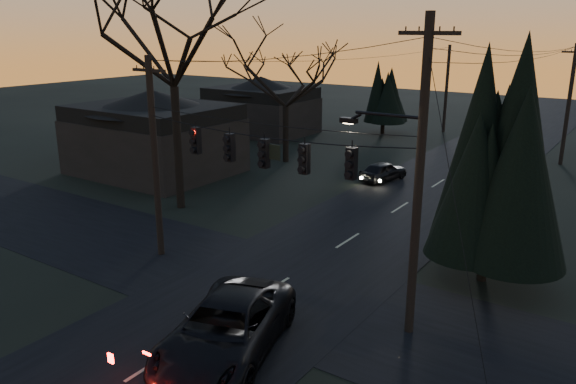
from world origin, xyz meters
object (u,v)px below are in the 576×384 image
Objects in this scene: utility_pole_far_l at (443,132)px; sedan_oncoming_a at (383,171)px; bare_tree_left at (171,34)px; suv_near at (226,329)px; utility_pole_far_r at (560,164)px; utility_pole_right at (409,331)px; evergreen_right at (494,162)px; utility_pole_left at (161,254)px.

sedan_oncoming_a is at bearing -81.77° from utility_pole_far_l.
bare_tree_left is 17.20m from suv_near.
bare_tree_left is at bearing -97.47° from utility_pole_far_l.
utility_pole_far_r is 2.31× the size of sedan_oncoming_a.
utility_pole_far_l is 0.61× the size of bare_tree_left.
bare_tree_left is at bearing -124.37° from utility_pole_far_r.
bare_tree_left is 3.58× the size of sedan_oncoming_a.
utility_pole_right is 1.25× the size of utility_pole_far_l.
utility_pole_far_r is 14.01m from utility_pole_far_l.
evergreen_right is at bearing -87.87° from utility_pole_far_r.
utility_pole_far_r is 14.32m from sedan_oncoming_a.
sedan_oncoming_a is at bearing 117.59° from utility_pole_right.
utility_pole_far_l is at bearing 111.88° from evergreen_right.
evergreen_right is at bearing 141.62° from sedan_oncoming_a.
utility_pole_far_l is at bearing 145.18° from utility_pole_far_r.
utility_pole_right is 1.20× the size of evergreen_right.
utility_pole_far_r is 1.38× the size of suv_near.
utility_pole_far_r is at bearing 55.63° from bare_tree_left.
utility_pole_far_r is 0.65× the size of bare_tree_left.
utility_pole_far_l is at bearing 83.28° from suv_near.
utility_pole_far_r is 1.06× the size of utility_pole_far_l.
bare_tree_left is at bearing 127.26° from utility_pole_left.
utility_pole_right is 18.82m from bare_tree_left.
utility_pole_far_r is at bearing 67.67° from utility_pole_left.
bare_tree_left reaches higher than evergreen_right.
suv_near is at bearing -30.52° from utility_pole_left.
utility_pole_right is 11.50m from utility_pole_left.
evergreen_right reaches higher than utility_pole_left.
utility_pole_left is 2.31× the size of sedan_oncoming_a.
utility_pole_right is 2.72× the size of sedan_oncoming_a.
suv_near is at bearing -132.50° from utility_pole_right.
utility_pole_left reaches higher than suv_near.
utility_pole_right reaches higher than utility_pole_left.
utility_pole_right reaches higher than utility_pole_far_r.
utility_pole_right is 0.76× the size of bare_tree_left.
evergreen_right reaches higher than suv_near.
utility_pole_far_l is (-11.50, 8.00, 0.00)m from utility_pole_far_r.
utility_pole_left is at bearing 180.00° from utility_pole_right.
evergreen_right is at bearing 23.07° from utility_pole_left.
bare_tree_left is (-4.03, -30.71, 9.22)m from utility_pole_far_l.
evergreen_right reaches higher than utility_pole_right.
utility_pole_right is 1.18× the size of utility_pole_far_r.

